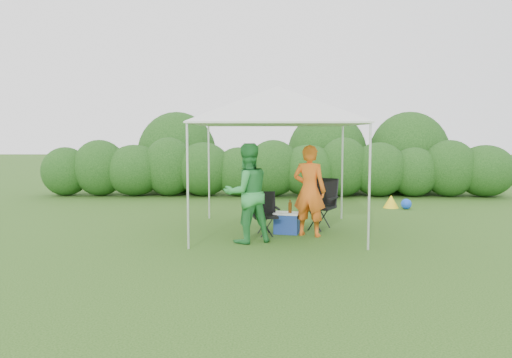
{
  "coord_description": "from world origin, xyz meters",
  "views": [
    {
      "loc": [
        -0.18,
        -9.19,
        1.95
      ],
      "look_at": [
        -0.4,
        0.4,
        1.05
      ],
      "focal_mm": 35.0,
      "sensor_mm": 36.0,
      "label": 1
    }
  ],
  "objects_px": {
    "chair_right": "(321,200)",
    "cooler": "(287,223)",
    "chair_left": "(265,211)",
    "woman": "(247,193)",
    "canopy": "(277,106)",
    "man": "(309,191)"
  },
  "relations": [
    {
      "from": "canopy",
      "to": "woman",
      "type": "relative_size",
      "value": 1.76
    },
    {
      "from": "canopy",
      "to": "chair_left",
      "type": "height_order",
      "value": "canopy"
    },
    {
      "from": "canopy",
      "to": "cooler",
      "type": "relative_size",
      "value": 5.6
    },
    {
      "from": "canopy",
      "to": "man",
      "type": "height_order",
      "value": "canopy"
    },
    {
      "from": "chair_left",
      "to": "woman",
      "type": "xyz_separation_m",
      "value": [
        -0.31,
        -0.69,
        0.42
      ]
    },
    {
      "from": "cooler",
      "to": "canopy",
      "type": "bearing_deg",
      "value": 154.56
    },
    {
      "from": "canopy",
      "to": "man",
      "type": "distance_m",
      "value": 1.76
    },
    {
      "from": "man",
      "to": "woman",
      "type": "distance_m",
      "value": 1.28
    },
    {
      "from": "canopy",
      "to": "cooler",
      "type": "xyz_separation_m",
      "value": [
        0.2,
        -0.16,
        -2.26
      ]
    },
    {
      "from": "chair_left",
      "to": "woman",
      "type": "height_order",
      "value": "woman"
    },
    {
      "from": "chair_right",
      "to": "man",
      "type": "xyz_separation_m",
      "value": [
        -0.31,
        -0.75,
        0.28
      ]
    },
    {
      "from": "woman",
      "to": "cooler",
      "type": "height_order",
      "value": "woman"
    },
    {
      "from": "chair_left",
      "to": "cooler",
      "type": "relative_size",
      "value": 1.47
    },
    {
      "from": "man",
      "to": "chair_right",
      "type": "bearing_deg",
      "value": -90.11
    },
    {
      "from": "man",
      "to": "cooler",
      "type": "xyz_separation_m",
      "value": [
        -0.41,
        0.23,
        -0.65
      ]
    },
    {
      "from": "chair_right",
      "to": "cooler",
      "type": "relative_size",
      "value": 1.84
    },
    {
      "from": "chair_left",
      "to": "cooler",
      "type": "distance_m",
      "value": 0.51
    },
    {
      "from": "chair_left",
      "to": "man",
      "type": "distance_m",
      "value": 0.94
    },
    {
      "from": "canopy",
      "to": "chair_right",
      "type": "bearing_deg",
      "value": 21.45
    },
    {
      "from": "woman",
      "to": "chair_right",
      "type": "bearing_deg",
      "value": -162.72
    },
    {
      "from": "canopy",
      "to": "woman",
      "type": "xyz_separation_m",
      "value": [
        -0.54,
        -0.96,
        -1.58
      ]
    },
    {
      "from": "chair_left",
      "to": "cooler",
      "type": "xyz_separation_m",
      "value": [
        0.43,
        0.11,
        -0.25
      ]
    }
  ]
}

